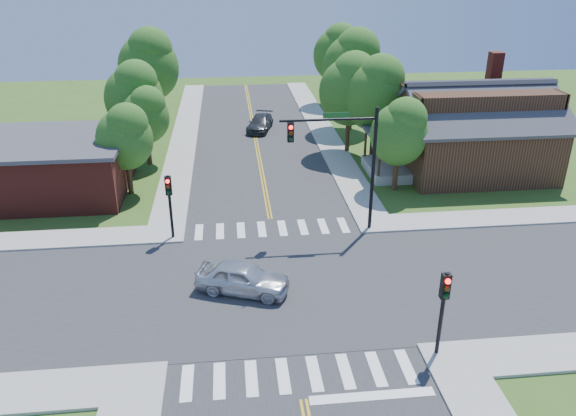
{
  "coord_description": "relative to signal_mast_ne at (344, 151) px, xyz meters",
  "views": [
    {
      "loc": [
        -2.21,
        -22.77,
        14.66
      ],
      "look_at": [
        0.72,
        4.27,
        2.2
      ],
      "focal_mm": 35.0,
      "sensor_mm": 36.0,
      "label": 1
    }
  ],
  "objects": [
    {
      "name": "signal_mast_ne",
      "position": [
        0.0,
        0.0,
        0.0
      ],
      "size": [
        5.3,
        0.42,
        7.2
      ],
      "color": "black",
      "rests_on": "ground"
    },
    {
      "name": "sidewalk_nw",
      "position": [
        -19.73,
        10.23,
        -4.78
      ],
      "size": [
        40.0,
        40.0,
        0.14
      ],
      "color": "#9E9B93",
      "rests_on": "ground"
    },
    {
      "name": "signal_pole_se",
      "position": [
        1.69,
        -11.21,
        -2.19
      ],
      "size": [
        0.34,
        0.42,
        3.8
      ],
      "color": "black",
      "rests_on": "ground"
    },
    {
      "name": "car_silver",
      "position": [
        -5.82,
        -5.81,
        -4.1
      ],
      "size": [
        4.6,
        5.55,
        1.5
      ],
      "primitive_type": "imported",
      "rotation": [
        0.0,
        0.0,
        1.22
      ],
      "color": "silver",
      "rests_on": "ground"
    },
    {
      "name": "house_ne",
      "position": [
        11.19,
        8.65,
        -1.52
      ],
      "size": [
        13.05,
        8.8,
        7.11
      ],
      "color": "black",
      "rests_on": "ground"
    },
    {
      "name": "road_ns",
      "position": [
        -3.91,
        -5.59,
        -4.83
      ],
      "size": [
        10.0,
        90.0,
        0.04
      ],
      "primitive_type": "cube",
      "color": "#2D2D30",
      "rests_on": "ground"
    },
    {
      "name": "tree_w_b",
      "position": [
        -13.1,
        14.57,
        0.05
      ],
      "size": [
        4.4,
        4.18,
        7.49
      ],
      "color": "#382314",
      "rests_on": "ground"
    },
    {
      "name": "tree_w_d",
      "position": [
        -13.21,
        31.12,
        -0.57
      ],
      "size": [
        3.84,
        3.65,
        6.53
      ],
      "color": "#382314",
      "rests_on": "ground"
    },
    {
      "name": "crosswalk_north",
      "position": [
        -3.91,
        0.61,
        -4.8
      ],
      "size": [
        8.85,
        2.0,
        0.01
      ],
      "color": "white",
      "rests_on": "ground"
    },
    {
      "name": "signal_pole_nw",
      "position": [
        -9.51,
        -0.01,
        -2.19
      ],
      "size": [
        0.34,
        0.42,
        3.8
      ],
      "color": "black",
      "rests_on": "ground"
    },
    {
      "name": "tree_e_d",
      "position": [
        5.21,
        29.0,
        0.58
      ],
      "size": [
        4.88,
        4.63,
        8.29
      ],
      "color": "#382314",
      "rests_on": "ground"
    },
    {
      "name": "tree_e_c",
      "position": [
        4.85,
        19.95,
        1.01
      ],
      "size": [
        5.26,
        5.0,
        8.94
      ],
      "color": "#382314",
      "rests_on": "ground"
    },
    {
      "name": "stop_bar",
      "position": [
        -1.41,
        -13.19,
        -4.85
      ],
      "size": [
        4.6,
        0.45,
        0.09
      ],
      "primitive_type": "cube",
      "color": "white",
      "rests_on": "ground"
    },
    {
      "name": "tree_bldg",
      "position": [
        -12.12,
        12.49,
        -0.94
      ],
      "size": [
        3.52,
        3.34,
        5.98
      ],
      "color": "#382314",
      "rests_on": "ground"
    },
    {
      "name": "intersection_patch",
      "position": [
        -3.91,
        -5.59,
        -4.85
      ],
      "size": [
        10.2,
        10.2,
        0.06
      ],
      "primitive_type": "cube",
      "color": "#2D2D30",
      "rests_on": "ground"
    },
    {
      "name": "road_ew",
      "position": [
        -3.91,
        -5.59,
        -4.83
      ],
      "size": [
        90.0,
        10.0,
        0.04
      ],
      "primitive_type": "cube",
      "color": "#2D2D30",
      "rests_on": "ground"
    },
    {
      "name": "sidewalk_ne",
      "position": [
        11.9,
        10.23,
        -4.78
      ],
      "size": [
        40.0,
        40.0,
        0.14
      ],
      "color": "#9E9B93",
      "rests_on": "ground"
    },
    {
      "name": "tree_e_a",
      "position": [
        4.87,
        5.59,
        -0.69
      ],
      "size": [
        3.74,
        3.55,
        6.36
      ],
      "color": "#382314",
      "rests_on": "ground"
    },
    {
      "name": "tree_w_a",
      "position": [
        -12.72,
        6.88,
        -0.83
      ],
      "size": [
        3.61,
        3.43,
        6.14
      ],
      "color": "#382314",
      "rests_on": "ground"
    },
    {
      "name": "ground",
      "position": [
        -3.91,
        -5.59,
        -4.85
      ],
      "size": [
        100.0,
        100.0,
        0.0
      ],
      "primitive_type": "plane",
      "color": "#3B571B",
      "rests_on": "ground"
    },
    {
      "name": "centerline",
      "position": [
        -3.91,
        -5.59,
        -4.8
      ],
      "size": [
        0.3,
        90.0,
        0.01
      ],
      "color": "gold",
      "rests_on": "ground"
    },
    {
      "name": "tree_e_b",
      "position": [
        4.86,
        11.98,
        0.4
      ],
      "size": [
        4.72,
        4.48,
        8.02
      ],
      "color": "#382314",
      "rests_on": "ground"
    },
    {
      "name": "crosswalk_south",
      "position": [
        -3.91,
        -11.79,
        -4.8
      ],
      "size": [
        8.85,
        2.0,
        0.01
      ],
      "color": "white",
      "rests_on": "ground"
    },
    {
      "name": "tree_house",
      "position": [
        3.25,
        13.57,
        0.39
      ],
      "size": [
        4.7,
        4.47,
        7.99
      ],
      "color": "#382314",
      "rests_on": "ground"
    },
    {
      "name": "tree_w_c",
      "position": [
        -12.81,
        22.24,
        1.0
      ],
      "size": [
        5.25,
        4.99,
        8.93
      ],
      "color": "#382314",
      "rests_on": "ground"
    },
    {
      "name": "car_dgrey",
      "position": [
        -3.35,
        20.39,
        -4.2
      ],
      "size": [
        4.09,
        5.41,
        1.3
      ],
      "primitive_type": "imported",
      "rotation": [
        0.0,
        0.0,
        -0.26
      ],
      "color": "#303335",
      "rests_on": "ground"
    },
    {
      "name": "building_nw",
      "position": [
        -18.11,
        7.61,
        -2.97
      ],
      "size": [
        10.4,
        8.4,
        3.73
      ],
      "color": "maroon",
      "rests_on": "ground"
    }
  ]
}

